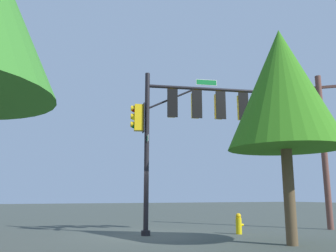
% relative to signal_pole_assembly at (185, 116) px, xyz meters
% --- Properties ---
extents(ground_plane, '(120.00, 120.00, 0.00)m').
position_rel_signal_pole_assembly_xyz_m(ground_plane, '(-1.58, 0.31, -4.85)').
color(ground_plane, '#3B433D').
extents(signal_pole_assembly, '(5.33, 1.59, 6.67)m').
position_rel_signal_pole_assembly_xyz_m(signal_pole_assembly, '(0.00, 0.00, 0.00)').
color(signal_pole_assembly, black).
rests_on(signal_pole_assembly, ground_plane).
extents(utility_pole, '(1.50, 1.19, 7.44)m').
position_rel_signal_pole_assembly_xyz_m(utility_pole, '(7.17, -0.43, -1.00)').
color(utility_pole, brown).
rests_on(utility_pole, ground_plane).
extents(fire_hydrant, '(0.33, 0.24, 0.83)m').
position_rel_signal_pole_assembly_xyz_m(fire_hydrant, '(2.12, -0.57, -4.44)').
color(fire_hydrant, yellow).
rests_on(fire_hydrant, ground_plane).
extents(tree_near, '(3.82, 3.82, 7.29)m').
position_rel_signal_pole_assembly_xyz_m(tree_near, '(1.83, -4.04, 0.30)').
color(tree_near, brown).
rests_on(tree_near, ground_plane).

